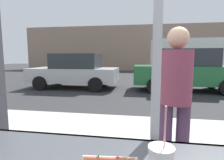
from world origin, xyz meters
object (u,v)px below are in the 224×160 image
Objects in this scene: parked_car_silver at (75,71)px; box_truck at (200,56)px; parked_car_green at (186,70)px; pedestrian at (176,95)px.

box_truck is (7.36, 5.68, 0.70)m from parked_car_silver.
parked_car_silver is at bearing 180.00° from parked_car_green.
box_truck reaches higher than parked_car_green.
box_truck reaches higher than pedestrian.
pedestrian reaches higher than parked_car_silver.
parked_car_green reaches higher than parked_car_silver.
box_truck is 4.41× the size of pedestrian.
box_truck is 12.70m from pedestrian.
parked_car_green is 2.74× the size of pedestrian.
parked_car_green is 0.62× the size of box_truck.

